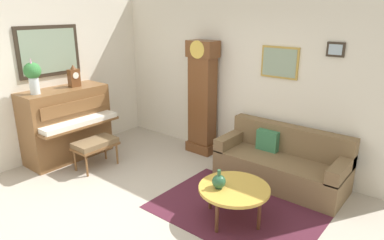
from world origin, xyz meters
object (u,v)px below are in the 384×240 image
Objects in this scene: piano_bench at (95,145)px; mantel_clock at (74,77)px; piano at (67,124)px; couch at (282,163)px; grandfather_clock at (202,101)px; green_jug at (219,181)px; flower_vase at (33,74)px; coffee_table at (234,189)px.

piano_bench is 1.25m from mantel_clock.
piano reaches higher than couch.
grandfather_clock is 2.24m from green_jug.
couch is at bearing 83.12° from green_jug.
piano is 2.48× the size of flower_vase.
piano_bench is at bearing -150.78° from couch.
flower_vase is (-3.28, -0.70, 1.15)m from coffee_table.
grandfather_clock is at bearing 45.62° from piano.
grandfather_clock is at bearing 41.56° from mantel_clock.
piano is at bearing -134.38° from grandfather_clock.
coffee_table is (-0.03, -1.28, 0.10)m from couch.
green_jug is (-0.14, -0.14, 0.12)m from coffee_table.
green_jug is (3.15, -0.14, -0.89)m from mantel_clock.
piano is at bearing -176.13° from coffee_table.
piano_bench is at bearing 3.51° from piano.
couch is (2.60, 1.46, -0.09)m from piano_bench.
couch is (1.66, -0.19, -0.65)m from grandfather_clock.
piano is at bearing -155.68° from couch.
mantel_clock is 3.27m from green_jug.
coffee_table is 1.52× the size of flower_vase.
grandfather_clock is 1.07× the size of couch.
piano_bench is 2.44m from green_jug.
coffee_table is (3.29, 0.22, -0.22)m from piano.
coffee_table is at bearing 12.02° from flower_vase.
flower_vase is (0.00, -0.48, 0.93)m from piano.
coffee_table is at bearing -0.08° from mantel_clock.
coffee_table is (1.63, -1.47, -0.55)m from grandfather_clock.
couch is 2.16× the size of coffee_table.
grandfather_clock is (1.66, 1.69, 0.34)m from piano.
green_jug is at bearing -47.14° from grandfather_clock.
couch is 1.28m from coffee_table.
couch is at bearing 24.32° from piano.
green_jug is at bearing -96.88° from couch.
couch reaches higher than coffee_table.
piano is at bearing -90.70° from mantel_clock.
piano is at bearing -178.44° from green_jug.
piano reaches higher than coffee_table.
coffee_table is at bearing -42.10° from grandfather_clock.
grandfather_clock reaches higher than coffee_table.
coffee_table is at bearing 3.87° from piano.
piano is 1.64× the size of coffee_table.
piano is 0.71× the size of grandfather_clock.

